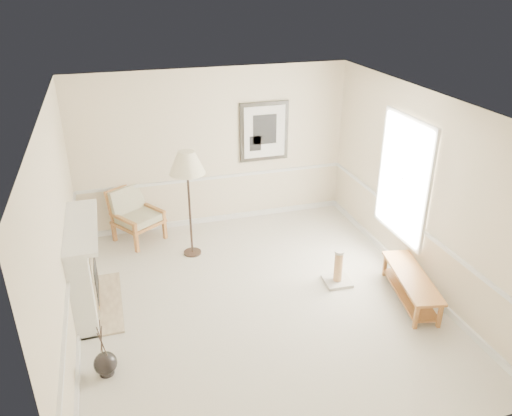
% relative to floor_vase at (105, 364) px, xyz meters
% --- Properties ---
extents(ground, '(5.50, 5.50, 0.00)m').
position_rel_floor_vase_xyz_m(ground, '(2.15, 0.85, -0.15)').
color(ground, silver).
rests_on(ground, ground).
extents(room, '(5.04, 5.54, 2.92)m').
position_rel_floor_vase_xyz_m(room, '(2.29, 0.93, 1.72)').
color(room, beige).
rests_on(room, ground).
extents(fireplace, '(0.64, 1.64, 1.31)m').
position_rel_floor_vase_xyz_m(fireplace, '(-0.19, 1.45, 0.49)').
color(fireplace, white).
rests_on(fireplace, ground).
extents(floor_vase, '(0.28, 0.28, 0.81)m').
position_rel_floor_vase_xyz_m(floor_vase, '(0.00, 0.00, 0.00)').
color(floor_vase, black).
rests_on(floor_vase, ground).
extents(armchair, '(1.01, 1.03, 0.95)m').
position_rel_floor_vase_xyz_m(armchair, '(0.61, 3.34, 0.36)').
color(armchair, '#B07E39').
rests_on(armchair, ground).
extents(floor_lamp, '(0.59, 0.59, 1.83)m').
position_rel_floor_vase_xyz_m(floor_lamp, '(1.48, 2.50, 1.45)').
color(floor_lamp, black).
rests_on(floor_lamp, ground).
extents(bench, '(0.71, 1.49, 0.41)m').
position_rel_floor_vase_xyz_m(bench, '(4.30, 0.28, 0.12)').
color(bench, '#B07E39').
rests_on(bench, ground).
extents(scratching_post, '(0.42, 0.42, 0.57)m').
position_rel_floor_vase_xyz_m(scratching_post, '(3.47, 0.97, 0.03)').
color(scratching_post, beige).
rests_on(scratching_post, ground).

